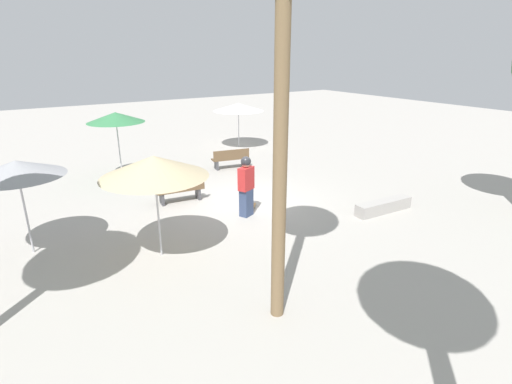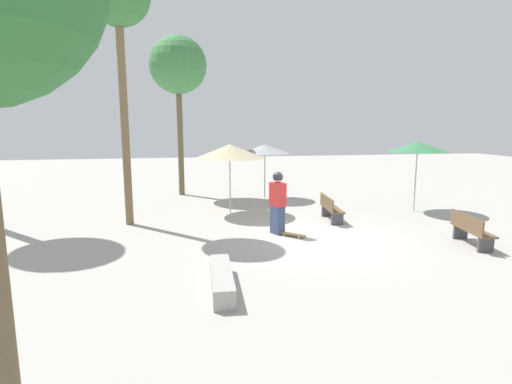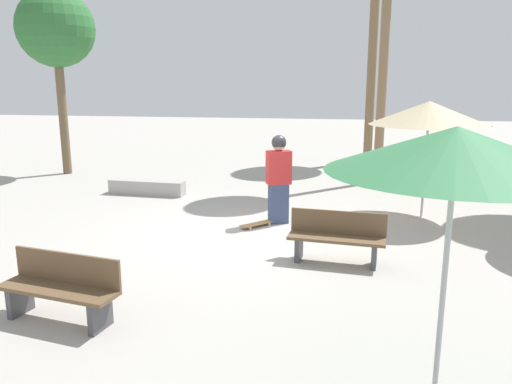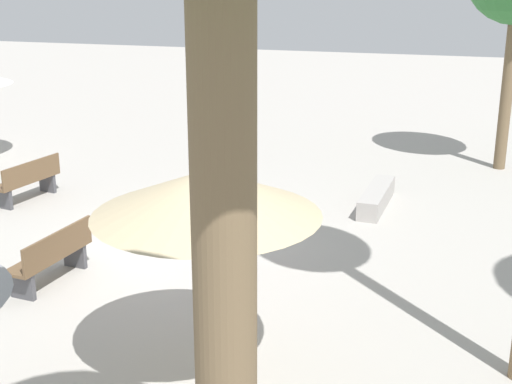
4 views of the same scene
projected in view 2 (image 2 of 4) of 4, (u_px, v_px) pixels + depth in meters
name	position (u px, v px, depth m)	size (l,w,h in m)	color
ground_plane	(315.00, 238.00, 11.60)	(60.00, 60.00, 0.00)	#ADA8A0
skater_main	(278.00, 201.00, 11.87)	(0.57, 0.46, 1.88)	#38476B
skateboard	(293.00, 234.00, 11.72)	(0.69, 0.72, 0.07)	#B7844C
concrete_ledge	(222.00, 280.00, 7.95)	(2.07, 0.51, 0.38)	#A8A39E
bench_near	(331.00, 208.00, 13.59)	(1.64, 0.60, 0.85)	#47474C
bench_far	(471.00, 230.00, 10.79)	(1.65, 0.71, 0.85)	#47474C
shade_umbrella_tan	(230.00, 151.00, 14.47)	(2.52, 2.52, 2.55)	#B7B7BC
shade_umbrella_grey	(265.00, 149.00, 17.43)	(2.15, 2.15, 2.40)	#B7B7BC
shade_umbrella_green	(418.00, 147.00, 14.87)	(2.16, 2.16, 2.63)	#B7B7BC
palm_tree_right	(118.00, 0.00, 12.01)	(1.97, 1.97, 8.14)	brown
palm_tree_center_right	(178.00, 66.00, 17.82)	(2.56, 2.56, 7.16)	brown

